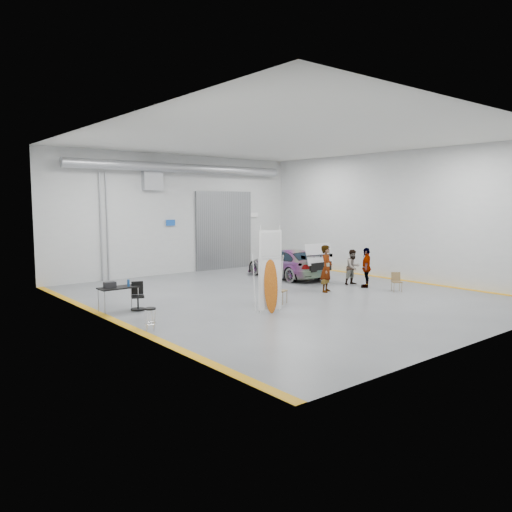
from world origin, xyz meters
TOP-DOWN VIEW (x-y plane):
  - ground at (0.00, 0.00)m, footprint 16.00×16.00m
  - room_shell at (0.24, 2.22)m, footprint 14.02×16.18m
  - sedan_car at (3.26, 3.40)m, footprint 2.25×4.83m
  - person_a at (1.88, -0.49)m, footprint 0.83×0.72m
  - person_b at (4.12, 0.02)m, footprint 0.81×0.65m
  - person_c at (3.98, -0.83)m, footprint 1.04×0.91m
  - surfboard_display at (-2.34, -1.99)m, footprint 0.79×0.39m
  - folding_chair_near at (-1.15, -1.04)m, footprint 0.57×0.61m
  - folding_chair_far at (4.14, -2.25)m, footprint 0.51×0.57m
  - shop_stool at (-6.53, -1.55)m, footprint 0.33×0.33m
  - work_table at (-6.23, 1.47)m, footprint 1.28×0.65m
  - office_chair at (-5.60, 1.22)m, footprint 0.54×0.57m
  - trunk_lid at (3.26, 1.30)m, footprint 1.59×0.97m

SIDE VIEW (x-z plane):
  - ground at x=0.00m, z-range 0.00..0.00m
  - folding_chair_far at x=4.14m, z-range -0.15..0.63m
  - folding_chair_near at x=-1.15m, z-range -0.17..0.74m
  - shop_stool at x=-6.53m, z-range 0.00..0.65m
  - office_chair at x=-5.60m, z-range -0.06..0.88m
  - sedan_car at x=3.26m, z-range 0.00..1.36m
  - person_b at x=4.12m, z-range 0.00..1.56m
  - work_table at x=-6.23m, z-range 0.28..1.33m
  - person_c at x=3.98m, z-range 0.00..1.71m
  - person_a at x=1.88m, z-range 0.00..1.91m
  - surfboard_display at x=-2.34m, z-range -0.27..2.62m
  - trunk_lid at x=3.26m, z-range 1.36..1.40m
  - room_shell at x=0.24m, z-range 1.07..7.08m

